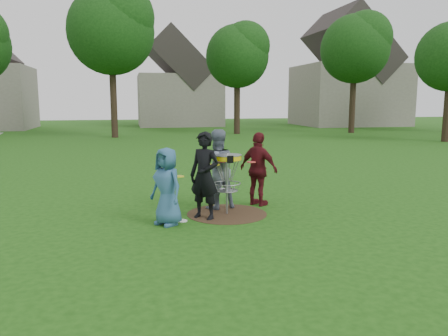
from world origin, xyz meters
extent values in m
plane|color=#19470F|center=(0.00, 0.00, 0.00)|extent=(100.00, 100.00, 0.00)
cylinder|color=#47331E|center=(0.00, 0.00, 0.00)|extent=(1.80, 1.80, 0.01)
imported|color=#2F5B82|center=(-1.38, -0.56, 0.80)|extent=(0.87, 0.93, 1.59)
imported|color=black|center=(-0.55, -0.26, 0.94)|extent=(0.81, 0.79, 1.88)
imported|color=slate|center=(-0.12, 0.57, 0.93)|extent=(1.04, 0.89, 1.87)
imported|color=#58141A|center=(0.93, 0.64, 0.89)|extent=(0.98, 1.09, 1.78)
cylinder|color=white|center=(-1.06, -0.39, 0.01)|extent=(0.22, 0.22, 0.02)
cylinder|color=#9EA0A5|center=(0.00, 0.00, 0.69)|extent=(0.05, 0.05, 1.38)
cylinder|color=yellow|center=(0.00, 0.00, 1.28)|extent=(0.64, 0.64, 0.10)
cylinder|color=#9EA0A5|center=(0.00, 0.00, 1.34)|extent=(0.66, 0.66, 0.01)
cube|color=black|center=(0.00, -0.33, 1.28)|extent=(0.14, 0.02, 0.16)
torus|color=#9EA0A5|center=(0.00, 0.00, 0.70)|extent=(0.62, 0.62, 0.02)
torus|color=#9EA0A5|center=(0.00, 0.00, 0.54)|extent=(0.50, 0.50, 0.02)
cylinder|color=#9EA0A5|center=(0.00, 0.00, 0.53)|extent=(0.44, 0.44, 0.01)
cylinder|color=yellow|center=(-1.12, -0.45, 0.98)|extent=(0.22, 0.22, 0.02)
cylinder|color=yellow|center=(-0.30, -0.14, 1.15)|extent=(0.22, 0.22, 0.02)
cylinder|color=#D6387C|center=(-0.06, 0.30, 1.15)|extent=(0.22, 0.22, 0.02)
cylinder|color=#FF4943|center=(0.70, 0.48, 1.09)|extent=(0.22, 0.22, 0.02)
cylinder|color=#38281C|center=(-3.00, 21.50, 2.31)|extent=(0.46, 0.46, 4.62)
sphere|color=#164211|center=(-3.00, 21.50, 7.04)|extent=(5.72, 5.72, 5.72)
cylinder|color=#38281C|center=(6.00, 23.00, 1.89)|extent=(0.46, 0.46, 3.78)
sphere|color=#164211|center=(6.00, 23.00, 5.76)|extent=(4.68, 4.68, 4.68)
cylinder|color=#38281C|center=(15.00, 22.00, 2.10)|extent=(0.46, 0.46, 4.20)
sphere|color=#164211|center=(15.00, 22.00, 6.40)|extent=(5.20, 5.20, 5.20)
cylinder|color=#38281C|center=(17.00, 14.00, 1.68)|extent=(0.46, 0.46, 3.36)
cube|color=gray|center=(3.00, 35.00, 2.50)|extent=(8.00, 7.00, 5.00)
cube|color=#2D2826|center=(3.00, 35.00, 6.44)|extent=(6.11, 7.14, 6.11)
cube|color=gray|center=(20.00, 32.00, 3.00)|extent=(10.00, 8.00, 6.00)
cube|color=#2D2826|center=(20.00, 32.00, 7.80)|extent=(7.64, 8.16, 7.64)
camera|label=1|loc=(-2.11, -9.31, 2.53)|focal=35.00mm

